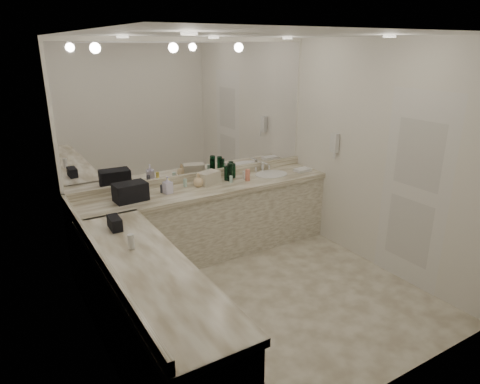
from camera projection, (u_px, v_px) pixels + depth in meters
floor at (261, 298)px, 4.48m from camera, size 3.20×3.20×0.00m
ceiling at (266, 34)px, 3.63m from camera, size 3.20×3.20×0.00m
wall_back at (195, 149)px, 5.26m from camera, size 3.20×0.02×2.60m
wall_left at (90, 213)px, 3.27m from camera, size 0.02×3.00×2.60m
wall_right at (380, 158)px, 4.84m from camera, size 0.02×3.00×2.60m
vanity_back_base at (208, 223)px, 5.31m from camera, size 3.20×0.60×0.84m
vanity_back_top at (207, 189)px, 5.15m from camera, size 3.20×0.64×0.06m
vanity_left_base at (150, 318)px, 3.46m from camera, size 0.60×2.40×0.84m
vanity_left_top at (147, 269)px, 3.32m from camera, size 0.64×2.42×0.06m
backsplash_back at (197, 177)px, 5.36m from camera, size 3.20×0.04×0.10m
backsplash_left at (98, 253)px, 3.39m from camera, size 0.04×3.00×0.10m
mirror_back at (194, 110)px, 5.10m from camera, size 3.12×0.01×1.55m
mirror_left at (85, 152)px, 3.12m from camera, size 0.01×2.92×1.55m
sink at (271, 175)px, 5.62m from camera, size 0.44×0.44×0.03m
faucet at (262, 166)px, 5.76m from camera, size 0.24×0.16×0.14m
wall_phone at (335, 143)px, 5.36m from camera, size 0.06×0.10×0.24m
door at (414, 192)px, 4.51m from camera, size 0.02×0.82×2.10m
black_toiletry_bag at (130, 192)px, 4.65m from camera, size 0.36×0.24×0.20m
black_bag_spill at (115, 223)px, 3.94m from camera, size 0.10×0.21×0.12m
cream_cosmetic_case at (209, 178)px, 5.22m from camera, size 0.30×0.24×0.15m
hand_towel at (303, 170)px, 5.75m from camera, size 0.23×0.16×0.04m
lotion_left at (131, 242)px, 3.55m from camera, size 0.05×0.05×0.13m
soap_bottle_a at (145, 191)px, 4.71m from camera, size 0.09×0.09×0.19m
soap_bottle_b at (168, 185)px, 4.88m from camera, size 0.11×0.11×0.20m
soap_bottle_c at (198, 180)px, 5.11m from camera, size 0.14×0.14×0.17m
green_bottle_0 at (233, 171)px, 5.46m from camera, size 0.06×0.06×0.18m
green_bottle_1 at (231, 170)px, 5.43m from camera, size 0.07×0.07×0.22m
green_bottle_2 at (227, 173)px, 5.36m from camera, size 0.07×0.07×0.18m
green_bottle_3 at (230, 172)px, 5.33m from camera, size 0.07×0.07×0.22m
amenity_bottle_0 at (162, 189)px, 4.92m from camera, size 0.04×0.04×0.09m
amenity_bottle_1 at (248, 175)px, 5.34m from camera, size 0.06×0.06×0.15m
amenity_bottle_2 at (185, 183)px, 5.12m from camera, size 0.05×0.05×0.10m
amenity_bottle_3 at (126, 198)px, 4.58m from camera, size 0.07×0.07×0.12m
amenity_bottle_4 at (244, 175)px, 5.45m from camera, size 0.04×0.04×0.09m
amenity_bottle_5 at (231, 179)px, 5.29m from camera, size 0.04×0.04×0.08m
amenity_bottle_6 at (168, 184)px, 5.01m from camera, size 0.04×0.04×0.13m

